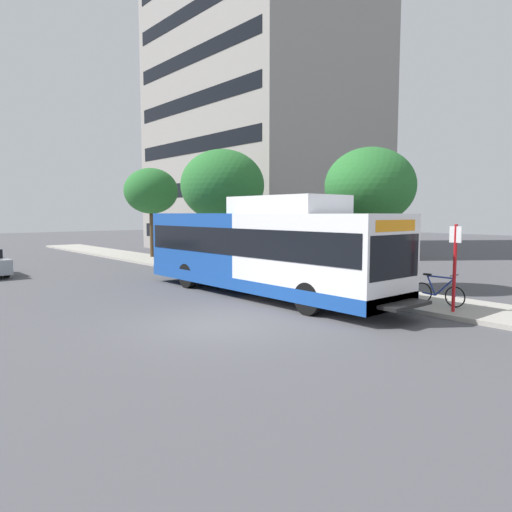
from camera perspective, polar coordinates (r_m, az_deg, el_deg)
The scene contains 9 objects.
ground_plane at distance 19.99m, azimuth -18.31°, elevation -3.85°, with size 120.00×120.00×0.00m, color #4C4C51.
sidewalk_curb at distance 21.95m, azimuth 0.96°, elevation -2.60°, with size 3.00×56.00×0.14m, color #A8A399.
transit_bus at distance 17.41m, azimuth 0.58°, elevation 0.75°, with size 2.58×12.25×3.65m.
bus_stop_sign_pole at distance 15.04m, azimuth 22.97°, elevation -0.59°, with size 0.10×0.36×2.60m.
bicycle_parked at distance 16.12m, azimuth 21.27°, elevation -4.06°, with size 0.52×1.76×1.02m.
street_tree_near_stop at distance 19.02m, azimuth 13.65°, elevation 8.21°, with size 3.51×3.51×5.47m.
street_tree_mid_block at distance 25.82m, azimuth -4.09°, elevation 8.54°, with size 4.54×4.54×6.35m.
street_tree_far_block at distance 32.15m, azimuth -12.61°, elevation 7.68°, with size 3.54×3.54×5.88m.
apartment_tower_backdrop at distance 43.08m, azimuth 0.89°, elevation 27.44°, with size 13.73×16.77×38.67m.
Camera 1 is at (-7.35, -10.33, 3.08)m, focal length 32.97 mm.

